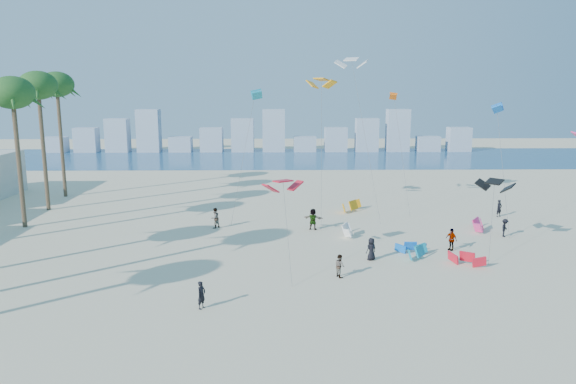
{
  "coord_description": "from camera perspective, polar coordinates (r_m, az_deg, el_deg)",
  "views": [
    {
      "loc": [
        2.25,
        -24.23,
        12.3
      ],
      "look_at": [
        3.0,
        16.0,
        4.5
      ],
      "focal_mm": 33.18,
      "sensor_mm": 36.0,
      "label": 1
    }
  ],
  "objects": [
    {
      "name": "kitesurfer_near",
      "position": [
        31.12,
        -9.26,
        -10.85
      ],
      "size": [
        0.63,
        0.7,
        1.62
      ],
      "primitive_type": "imported",
      "rotation": [
        0.0,
        0.0,
        1.03
      ],
      "color": "black",
      "rests_on": "ground"
    },
    {
      "name": "ground",
      "position": [
        27.26,
        -5.91,
        -15.9
      ],
      "size": [
        220.0,
        220.0,
        0.0
      ],
      "primitive_type": "plane",
      "color": "beige",
      "rests_on": "ground"
    },
    {
      "name": "distant_skyline",
      "position": [
        106.68,
        -2.93,
        6.0
      ],
      "size": [
        85.0,
        3.0,
        8.4
      ],
      "color": "#9EADBF",
      "rests_on": "ground"
    },
    {
      "name": "kitesurfer_mid",
      "position": [
        35.81,
        5.56,
        -7.86
      ],
      "size": [
        0.84,
        0.92,
        1.54
      ],
      "primitive_type": "imported",
      "rotation": [
        0.0,
        0.0,
        2.0
      ],
      "color": "gray",
      "rests_on": "ground"
    },
    {
      "name": "flying_kites",
      "position": [
        47.86,
        9.7,
        9.01
      ],
      "size": [
        30.26,
        24.6,
        15.81
      ],
      "color": "red",
      "rests_on": "ground"
    },
    {
      "name": "ocean",
      "position": [
        97.04,
        -2.39,
        3.68
      ],
      "size": [
        220.0,
        220.0,
        0.0
      ],
      "primitive_type": "plane",
      "color": "navy",
      "rests_on": "ground"
    },
    {
      "name": "grounded_kites",
      "position": [
        46.55,
        12.52,
        -4.04
      ],
      "size": [
        13.21,
        19.63,
        1.03
      ],
      "color": "white",
      "rests_on": "ground"
    },
    {
      "name": "kitesurfers_far",
      "position": [
        45.95,
        7.68,
        -3.51
      ],
      "size": [
        28.25,
        13.94,
        1.9
      ],
      "color": "black",
      "rests_on": "ground"
    }
  ]
}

